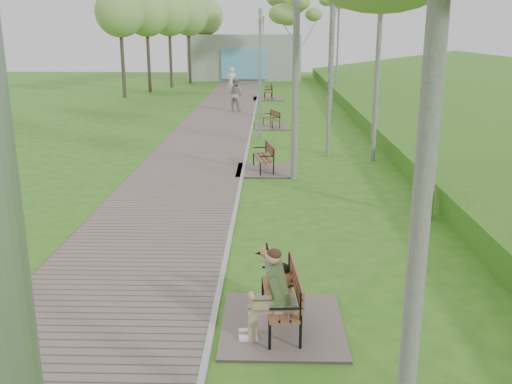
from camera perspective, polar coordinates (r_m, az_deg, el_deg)
walkway at (r=24.63m, az=-4.69°, el=5.62°), size 3.50×67.00×0.04m
kerb at (r=24.50m, az=-0.59°, el=5.63°), size 0.10×67.00×0.05m
building_north at (r=53.67m, az=-1.09°, el=13.35°), size 10.00×5.20×4.00m
bench_main at (r=8.79m, az=2.07°, el=-10.75°), size 1.87×2.08×1.63m
bench_second at (r=18.41m, az=0.74°, el=2.73°), size 1.78×1.98×1.09m
bench_third at (r=26.82m, az=1.56°, el=6.85°), size 1.57×1.74×0.96m
bench_far at (r=37.99m, az=1.23°, el=9.62°), size 2.03×2.25×1.24m
lamp_post_second at (r=23.70m, az=0.39°, el=10.73°), size 0.19×0.19×4.83m
lamp_post_third at (r=29.94m, az=0.42°, el=12.35°), size 0.21×0.21×5.43m
lamp_post_far at (r=52.90m, az=0.74°, el=13.97°), size 0.22×0.22×5.57m
pedestrian_near at (r=40.05m, az=-2.44°, el=10.98°), size 0.74×0.52×1.93m
pedestrian_far at (r=32.15m, az=-2.10°, el=9.72°), size 1.11×1.00×1.87m
birch_far_b at (r=33.79m, az=4.30°, el=17.97°), size 2.32×2.32×7.18m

